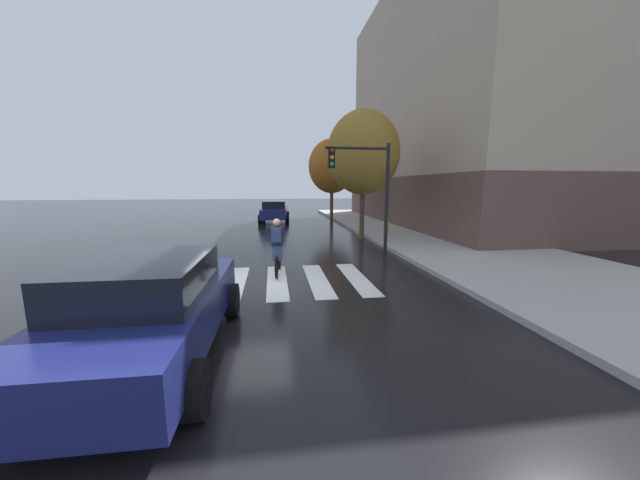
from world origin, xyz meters
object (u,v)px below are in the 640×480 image
cyclist (277,247)px  traffic_light_near (366,180)px  fire_hydrant (387,225)px  sedan_near (151,307)px  sedan_mid (274,211)px  street_tree_mid (332,166)px  street_tree_near (363,153)px

cyclist → traffic_light_near: (3.39, 2.48, 2.02)m
cyclist → fire_hydrant: cyclist is taller
sedan_near → sedan_mid: size_ratio=1.01×
cyclist → street_tree_mid: (4.18, 14.05, 3.19)m
sedan_near → street_tree_mid: size_ratio=0.78×
sedan_near → street_tree_near: size_ratio=0.74×
street_tree_near → street_tree_mid: (-0.13, 7.82, -0.18)m
street_tree_near → traffic_light_near: bearing=-103.7°
traffic_light_near → fire_hydrant: bearing=61.5°
fire_hydrant → street_tree_near: 4.25m
traffic_light_near → street_tree_near: (0.91, 3.75, 1.35)m
cyclist → street_tree_mid: street_tree_mid is taller
sedan_near → sedan_mid: (1.96, 19.25, -0.02)m
sedan_mid → fire_hydrant: size_ratio=5.87×
traffic_light_near → fire_hydrant: size_ratio=5.38×
sedan_mid → street_tree_near: 10.11m
street_tree_mid → street_tree_near: bearing=-89.1°
sedan_near → sedan_mid: 19.35m
sedan_mid → street_tree_mid: 5.32m
sedan_mid → cyclist: cyclist is taller
traffic_light_near → street_tree_mid: street_tree_mid is taller
street_tree_mid → cyclist: bearing=-106.5°
sedan_near → fire_hydrant: sedan_near is taller
sedan_mid → street_tree_near: street_tree_near is taller
sedan_mid → sedan_near: bearing=-95.8°
sedan_mid → fire_hydrant: 9.50m
sedan_near → traffic_light_near: size_ratio=1.10×
traffic_light_near → street_tree_mid: (0.78, 11.57, 1.17)m
sedan_mid → traffic_light_near: 12.86m
cyclist → traffic_light_near: 4.66m
traffic_light_near → street_tree_mid: bearing=86.1°
fire_hydrant → street_tree_near: size_ratio=0.12×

